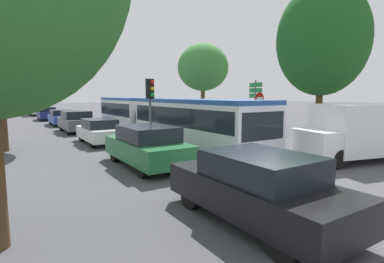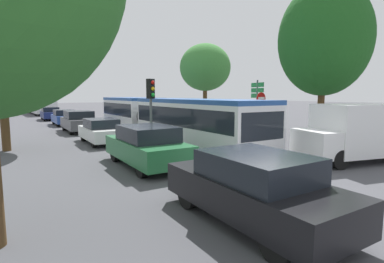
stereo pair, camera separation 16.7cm
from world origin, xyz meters
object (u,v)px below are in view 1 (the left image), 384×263
object	(u,v)px
queued_car_blue	(61,117)
queued_car_navy	(47,114)
queued_car_black	(258,187)
traffic_light	(150,99)
direction_sign_post	(255,96)
no_entry_sign	(259,108)
white_van	(361,130)
tree_right_mid	(203,68)
queued_car_white	(100,131)
articulated_bus	(162,116)
queued_car_graphite	(76,121)
city_bus_rear	(36,104)
queued_car_green	(147,146)
tree_right_near	(322,40)

from	to	relation	value
queued_car_blue	queued_car_navy	size ratio (longest dim) A/B	1.00
queued_car_black	traffic_light	distance (m)	8.59
direction_sign_post	queued_car_navy	bearing A→B (deg)	-52.89
traffic_light	no_entry_sign	world-z (taller)	traffic_light
queued_car_blue	white_van	size ratio (longest dim) A/B	0.74
no_entry_sign	tree_right_mid	distance (m)	8.54
direction_sign_post	tree_right_mid	xyz separation A→B (m)	(0.54, 6.61, 2.33)
queued_car_white	tree_right_mid	size ratio (longest dim) A/B	0.57
articulated_bus	traffic_light	size ratio (longest dim) A/B	4.89
queued_car_graphite	queued_car_navy	world-z (taller)	queued_car_graphite
queued_car_navy	tree_right_mid	world-z (taller)	tree_right_mid
traffic_light	tree_right_mid	bearing A→B (deg)	113.34
white_van	direction_sign_post	bearing A→B (deg)	-87.97
city_bus_rear	tree_right_mid	xyz separation A→B (m)	(9.88, -26.31, 3.53)
queued_car_green	no_entry_sign	world-z (taller)	no_entry_sign
queued_car_white	white_van	xyz separation A→B (m)	(7.62, -10.18, 0.55)
articulated_bus	queued_car_white	world-z (taller)	articulated_bus
traffic_light	queued_car_blue	bearing A→B (deg)	165.02
articulated_bus	queued_car_black	world-z (taller)	articulated_bus
queued_car_black	queued_car_graphite	bearing A→B (deg)	-0.26
queued_car_black	queued_car_white	world-z (taller)	queued_car_black
queued_car_blue	tree_right_mid	bearing A→B (deg)	-127.78
queued_car_graphite	no_entry_sign	distance (m)	12.92
city_bus_rear	no_entry_sign	distance (m)	35.20
queued_car_graphite	direction_sign_post	size ratio (longest dim) A/B	1.23
queued_car_white	queued_car_navy	xyz separation A→B (m)	(-0.26, 18.40, 0.00)
queued_car_green	queued_car_blue	distance (m)	18.14
queued_car_graphite	white_van	xyz separation A→B (m)	(7.55, -16.20, 0.47)
queued_car_black	direction_sign_post	bearing A→B (deg)	-44.02
tree_right_near	city_bus_rear	bearing A→B (deg)	105.58
queued_car_black	city_bus_rear	bearing A→B (deg)	0.41
articulated_bus	queued_car_green	world-z (taller)	articulated_bus
articulated_bus	queued_car_graphite	bearing A→B (deg)	-150.73
queued_car_graphite	queued_car_blue	world-z (taller)	queued_car_graphite
city_bus_rear	queued_car_black	distance (m)	42.53
articulated_bus	queued_car_navy	size ratio (longest dim) A/B	4.20
queued_car_black	white_van	xyz separation A→B (m)	(7.82, 2.00, 0.49)
city_bus_rear	queued_car_black	bearing A→B (deg)	177.01
articulated_bus	queued_car_green	distance (m)	6.99
direction_sign_post	no_entry_sign	bearing A→B (deg)	66.86
queued_car_white	direction_sign_post	world-z (taller)	direction_sign_post
queued_car_graphite	no_entry_sign	world-z (taller)	no_entry_sign
tree_right_mid	queued_car_blue	bearing A→B (deg)	141.63
queued_car_black	direction_sign_post	world-z (taller)	direction_sign_post
queued_car_green	queued_car_white	bearing A→B (deg)	0.27
queued_car_black	tree_right_mid	bearing A→B (deg)	-31.11
queued_car_blue	no_entry_sign	size ratio (longest dim) A/B	1.40
city_bus_rear	queued_car_black	size ratio (longest dim) A/B	2.59
city_bus_rear	no_entry_sign	world-z (taller)	no_entry_sign
queued_car_blue	tree_right_near	bearing A→B (deg)	-150.30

